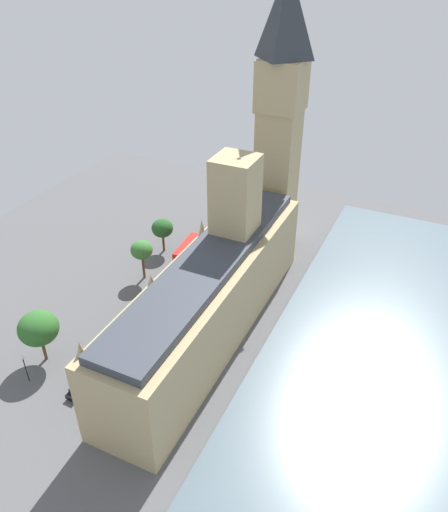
# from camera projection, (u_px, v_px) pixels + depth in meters

# --- Properties ---
(ground_plane) EXTENTS (140.85, 140.85, 0.00)m
(ground_plane) POSITION_uv_depth(u_px,v_px,m) (201.00, 329.00, 96.89)
(ground_plane) COLOR #565659
(river_thames) EXTENTS (42.72, 126.77, 0.25)m
(river_thames) POSITION_uv_depth(u_px,v_px,m) (379.00, 386.00, 84.64)
(river_thames) COLOR slate
(river_thames) RESTS_ON ground
(parliament_building) EXTENTS (13.32, 60.66, 31.69)m
(parliament_building) POSITION_uv_depth(u_px,v_px,m) (213.00, 290.00, 92.11)
(parliament_building) COLOR tan
(parliament_building) RESTS_ON ground
(clock_tower) EXTENTS (9.35, 9.35, 61.27)m
(clock_tower) POSITION_uv_depth(u_px,v_px,m) (280.00, 117.00, 106.07)
(clock_tower) COLOR tan
(clock_tower) RESTS_ON ground
(double_decker_bus_near_tower) EXTENTS (3.30, 10.66, 4.75)m
(double_decker_bus_near_tower) POSITION_uv_depth(u_px,v_px,m) (187.00, 251.00, 115.52)
(double_decker_bus_near_tower) COLOR red
(double_decker_bus_near_tower) RESTS_ON ground
(car_silver_leading) EXTENTS (2.02, 4.11, 1.74)m
(car_silver_leading) POSITION_uv_depth(u_px,v_px,m) (161.00, 281.00, 108.75)
(car_silver_leading) COLOR #B7B7BC
(car_silver_leading) RESTS_ON ground
(double_decker_bus_by_river_gate) EXTENTS (2.79, 10.54, 4.75)m
(double_decker_bus_by_river_gate) POSITION_uv_depth(u_px,v_px,m) (152.00, 302.00, 99.85)
(double_decker_bus_by_river_gate) COLOR red
(double_decker_bus_by_river_gate) RESTS_ON ground
(car_dark_green_opposite_hall) EXTENTS (1.91, 4.75, 1.74)m
(car_dark_green_opposite_hall) POSITION_uv_depth(u_px,v_px,m) (112.00, 332.00, 94.78)
(car_dark_green_opposite_hall) COLOR #19472D
(car_dark_green_opposite_hall) RESTS_ON ground
(car_blue_corner) EXTENTS (1.90, 4.27, 1.74)m
(car_blue_corner) POSITION_uv_depth(u_px,v_px,m) (100.00, 362.00, 88.16)
(car_blue_corner) COLOR navy
(car_blue_corner) RESTS_ON ground
(car_black_under_trees) EXTENTS (2.00, 4.73, 1.74)m
(car_black_under_trees) POSITION_uv_depth(u_px,v_px,m) (79.00, 389.00, 83.07)
(car_black_under_trees) COLOR black
(car_black_under_trees) RESTS_ON ground
(pedestrian_trailing) EXTENTS (0.64, 0.58, 1.51)m
(pedestrian_trailing) POSITION_uv_depth(u_px,v_px,m) (222.00, 259.00, 116.55)
(pedestrian_trailing) COLOR maroon
(pedestrian_trailing) RESTS_ON ground
(plane_tree_midblock) EXTENTS (7.03, 7.03, 10.29)m
(plane_tree_midblock) POSITION_uv_depth(u_px,v_px,m) (38.00, 328.00, 86.18)
(plane_tree_midblock) COLOR brown
(plane_tree_midblock) RESTS_ON ground
(plane_tree_kerbside) EXTENTS (4.79, 4.79, 9.31)m
(plane_tree_kerbside) POSITION_uv_depth(u_px,v_px,m) (142.00, 250.00, 107.49)
(plane_tree_kerbside) COLOR brown
(plane_tree_kerbside) RESTS_ON ground
(plane_tree_far_end) EXTENTS (5.08, 5.08, 8.41)m
(plane_tree_far_end) POSITION_uv_depth(u_px,v_px,m) (162.00, 228.00, 117.40)
(plane_tree_far_end) COLOR brown
(plane_tree_far_end) RESTS_ON ground
(street_lamp_slot_10) EXTENTS (0.56, 0.56, 5.73)m
(street_lamp_slot_10) POSITION_uv_depth(u_px,v_px,m) (24.00, 364.00, 83.48)
(street_lamp_slot_10) COLOR black
(street_lamp_slot_10) RESTS_ON ground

